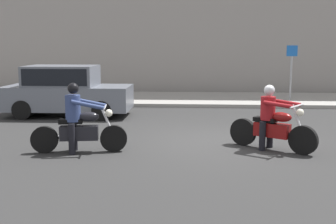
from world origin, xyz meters
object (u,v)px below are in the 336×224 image
at_px(motorcycle_with_rider_denim_blue, 78,124).
at_px(street_sign_post, 291,66).
at_px(parked_sedan_slate_gray, 66,91).
at_px(motorcycle_with_rider_crimson, 272,123).

xyz_separation_m(motorcycle_with_rider_denim_blue, street_sign_post, (6.60, 8.84, 0.88)).
bearing_deg(street_sign_post, parked_sedan_slate_gray, -154.93).
xyz_separation_m(motorcycle_with_rider_denim_blue, parked_sedan_slate_gray, (-1.75, 4.93, 0.23)).
bearing_deg(street_sign_post, motorcycle_with_rider_crimson, -104.76).
bearing_deg(motorcycle_with_rider_denim_blue, parked_sedan_slate_gray, 109.48).
bearing_deg(parked_sedan_slate_gray, street_sign_post, 25.07).
bearing_deg(motorcycle_with_rider_crimson, street_sign_post, 75.24).
bearing_deg(motorcycle_with_rider_crimson, parked_sedan_slate_gray, 144.27).
relative_size(motorcycle_with_rider_denim_blue, parked_sedan_slate_gray, 0.51).
relative_size(motorcycle_with_rider_crimson, parked_sedan_slate_gray, 0.44).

